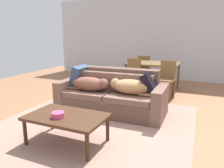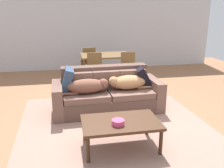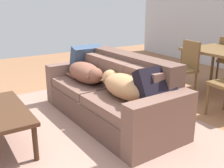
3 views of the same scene
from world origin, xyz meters
name	(u,v)px [view 3 (image 3 of 3)]	position (x,y,z in m)	size (l,w,h in m)	color
ground_plane	(99,133)	(0.00, 0.00, 0.00)	(10.00, 10.00, 0.00)	#986644
area_rug	(57,132)	(-0.26, -0.41, 0.01)	(3.12, 3.23, 0.01)	#A47B6B
couch	(112,95)	(-0.26, 0.35, 0.32)	(2.07, 0.91, 0.83)	brown
dog_on_left_cushion	(86,73)	(-0.63, 0.17, 0.55)	(0.88, 0.34, 0.26)	brown
dog_on_right_cushion	(125,86)	(0.12, 0.27, 0.56)	(0.87, 0.39, 0.27)	tan
throw_pillow_by_left_arm	(86,61)	(-1.01, 0.37, 0.62)	(0.15, 0.45, 0.45)	#344864
throw_pillow_by_right_arm	(157,88)	(0.48, 0.42, 0.61)	(0.14, 0.42, 0.42)	black
dining_chair_near_left	(184,66)	(-0.33, 1.71, 0.51)	(0.45, 0.45, 0.89)	brown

